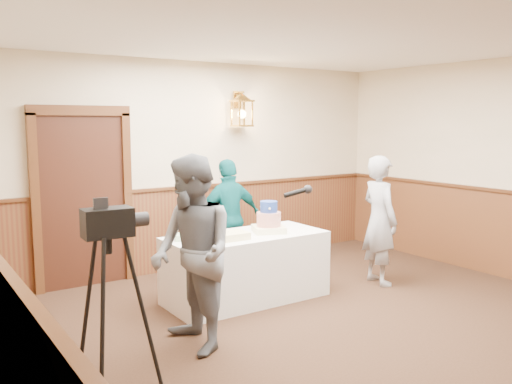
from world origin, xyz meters
TOP-DOWN VIEW (x-y plane):
  - ground at (0.00, 0.00)m, footprint 7.00×7.00m
  - room_shell at (-0.05, 0.45)m, footprint 6.02×7.02m
  - display_table at (-0.26, 1.90)m, footprint 1.80×0.80m
  - tiered_cake at (0.03, 1.87)m, footprint 0.45×0.45m
  - sheet_cake_yellow at (-0.54, 1.79)m, footprint 0.37×0.29m
  - sheet_cake_green at (-0.92, 2.04)m, footprint 0.32×0.29m
  - interviewer at (-1.37, 1.03)m, footprint 1.50×0.88m
  - baker at (1.45, 1.51)m, footprint 0.48×0.64m
  - assistant_p at (0.08, 2.81)m, footprint 0.91×0.42m
  - tv_camera_rig at (-2.25, 0.60)m, footprint 0.55×0.51m

SIDE VIEW (x-z plane):
  - ground at x=0.00m, z-range 0.00..0.00m
  - display_table at x=-0.26m, z-range 0.00..0.75m
  - tv_camera_rig at x=-2.25m, z-range -0.07..1.33m
  - assistant_p at x=0.08m, z-range 0.00..1.53m
  - sheet_cake_green at x=-0.92m, z-range 0.75..0.81m
  - sheet_cake_yellow at x=-0.54m, z-range 0.75..0.83m
  - baker at x=1.45m, z-range 0.00..1.59m
  - interviewer at x=-1.37m, z-range 0.00..1.73m
  - tiered_cake at x=0.03m, z-range 0.71..1.07m
  - room_shell at x=-0.05m, z-range 0.12..2.93m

